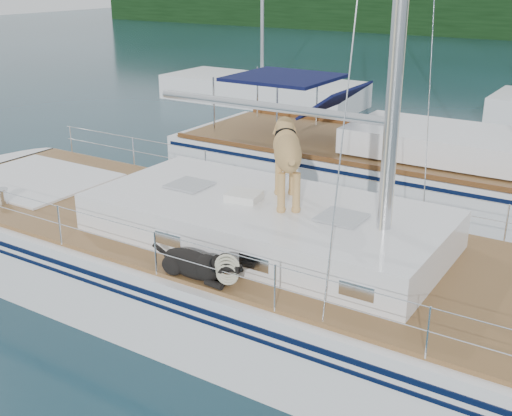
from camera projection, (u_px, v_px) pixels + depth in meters
The scene contains 4 objects.
ground at pixel (223, 299), 10.30m from camera, with size 120.00×120.00×0.00m, color black.
main_sailboat at pixel (228, 262), 10.00m from camera, with size 12.00×3.80×14.01m.
neighbor_sailboat at pixel (409, 173), 14.55m from camera, with size 11.00×3.50×13.30m.
bg_boat_west at pixel (262, 91), 25.22m from camera, with size 8.00×3.00×11.65m.
Camera 1 is at (5.35, -7.42, 4.98)m, focal length 45.00 mm.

